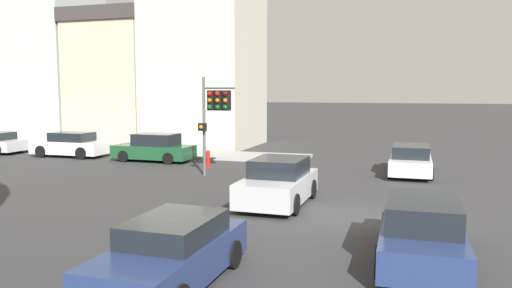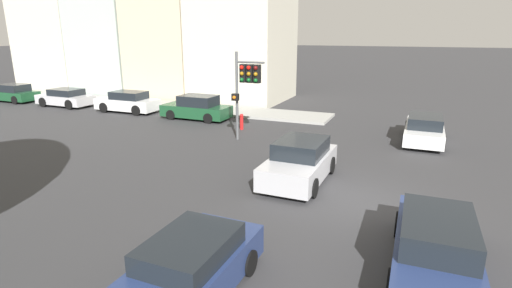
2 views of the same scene
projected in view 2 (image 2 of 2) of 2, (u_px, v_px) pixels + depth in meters
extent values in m
plane|color=#333335|center=(354.00, 201.00, 13.31)|extent=(300.00, 300.00, 0.00)
cube|color=#9E9E99|center=(5.00, 92.00, 36.44)|extent=(3.10, 60.00, 0.17)
cube|color=beige|center=(243.00, 25.00, 31.67)|extent=(7.10, 6.90, 11.94)
cube|color=beige|center=(178.00, 45.00, 34.91)|extent=(7.96, 5.90, 8.61)
cube|color=#ADBCB2|center=(113.00, 28.00, 35.90)|extent=(6.01, 5.98, 11.59)
cube|color=beige|center=(66.00, 26.00, 38.81)|extent=(7.34, 6.71, 11.93)
cylinder|color=#515456|center=(237.00, 97.00, 20.31)|extent=(0.14, 0.14, 4.50)
cylinder|color=#515456|center=(250.00, 62.00, 19.54)|extent=(0.14, 1.51, 0.10)
cube|color=black|center=(243.00, 73.00, 19.83)|extent=(0.31, 0.31, 0.90)
sphere|color=red|center=(242.00, 67.00, 19.59)|extent=(0.20, 0.20, 0.20)
sphere|color=#99660F|center=(242.00, 74.00, 19.67)|extent=(0.20, 0.20, 0.20)
sphere|color=#0F511E|center=(242.00, 80.00, 19.75)|extent=(0.20, 0.20, 0.20)
cube|color=black|center=(250.00, 74.00, 19.69)|extent=(0.31, 0.31, 0.90)
sphere|color=red|center=(249.00, 68.00, 19.44)|extent=(0.20, 0.20, 0.20)
sphere|color=#99660F|center=(249.00, 74.00, 19.52)|extent=(0.20, 0.20, 0.20)
sphere|color=#0F511E|center=(249.00, 80.00, 19.60)|extent=(0.20, 0.20, 0.20)
cube|color=black|center=(257.00, 74.00, 19.54)|extent=(0.31, 0.31, 0.90)
sphere|color=#590F0F|center=(256.00, 68.00, 19.29)|extent=(0.20, 0.20, 0.20)
sphere|color=#99660F|center=(256.00, 74.00, 19.37)|extent=(0.20, 0.20, 0.20)
sphere|color=#0F511E|center=(256.00, 80.00, 19.45)|extent=(0.20, 0.20, 0.20)
cube|color=black|center=(235.00, 97.00, 20.15)|extent=(0.23, 0.36, 0.35)
sphere|color=orange|center=(234.00, 97.00, 20.03)|extent=(0.18, 0.18, 0.18)
cube|color=silver|center=(424.00, 132.00, 20.41)|extent=(4.71, 1.83, 0.64)
cube|color=black|center=(425.00, 121.00, 20.09)|extent=(2.45, 1.60, 0.54)
cylinder|color=black|center=(407.00, 127.00, 22.07)|extent=(0.71, 0.22, 0.71)
cylinder|color=black|center=(441.00, 130.00, 21.44)|extent=(0.71, 0.22, 0.71)
cylinder|color=black|center=(405.00, 140.00, 19.47)|extent=(0.71, 0.22, 0.71)
cylinder|color=black|center=(443.00, 143.00, 18.85)|extent=(0.71, 0.22, 0.71)
cube|color=#B7B7BC|center=(299.00, 166.00, 14.94)|extent=(4.22, 1.97, 0.80)
cube|color=black|center=(301.00, 147.00, 14.90)|extent=(2.20, 1.71, 0.60)
cylinder|color=black|center=(313.00, 188.00, 13.51)|extent=(0.69, 0.23, 0.69)
cylinder|color=black|center=(264.00, 180.00, 14.20)|extent=(0.69, 0.23, 0.69)
cylinder|color=black|center=(331.00, 165.00, 15.81)|extent=(0.69, 0.23, 0.69)
cylinder|color=black|center=(288.00, 160.00, 16.50)|extent=(0.69, 0.23, 0.69)
cube|color=navy|center=(434.00, 251.00, 9.27)|extent=(4.76, 1.82, 0.68)
cube|color=black|center=(438.00, 230.00, 8.93)|extent=(2.48, 1.58, 0.59)
cylinder|color=black|center=(399.00, 225.00, 10.93)|extent=(0.71, 0.23, 0.71)
cylinder|color=black|center=(466.00, 236.00, 10.34)|extent=(0.71, 0.23, 0.71)
cylinder|color=black|center=(392.00, 286.00, 8.30)|extent=(0.71, 0.23, 0.71)
cube|color=navy|center=(187.00, 276.00, 8.31)|extent=(4.23, 1.79, 0.73)
cube|color=black|center=(190.00, 247.00, 8.30)|extent=(2.21, 1.55, 0.45)
cylinder|color=black|center=(248.00, 263.00, 9.22)|extent=(0.62, 0.23, 0.62)
cylinder|color=black|center=(189.00, 248.00, 9.84)|extent=(0.62, 0.23, 0.62)
cube|color=#194728|center=(196.00, 111.00, 25.67)|extent=(1.85, 4.46, 0.72)
cube|color=black|center=(198.00, 100.00, 25.42)|extent=(1.61, 2.33, 0.65)
cylinder|color=black|center=(171.00, 115.00, 25.51)|extent=(0.23, 0.64, 0.63)
cylinder|color=black|center=(185.00, 110.00, 26.99)|extent=(0.23, 0.64, 0.63)
cylinder|color=black|center=(208.00, 118.00, 24.46)|extent=(0.23, 0.64, 0.63)
cylinder|color=black|center=(221.00, 113.00, 25.94)|extent=(0.23, 0.64, 0.63)
cube|color=silver|center=(127.00, 104.00, 27.88)|extent=(1.75, 4.47, 0.74)
cube|color=black|center=(129.00, 95.00, 27.64)|extent=(1.53, 2.33, 0.52)
cylinder|color=black|center=(104.00, 108.00, 27.72)|extent=(0.23, 0.71, 0.71)
cylinder|color=black|center=(120.00, 104.00, 29.15)|extent=(0.23, 0.71, 0.71)
cylinder|color=black|center=(136.00, 110.00, 26.72)|extent=(0.23, 0.71, 0.71)
cylinder|color=black|center=(151.00, 106.00, 28.15)|extent=(0.23, 0.71, 0.71)
cube|color=#B7B7BC|center=(65.00, 99.00, 30.03)|extent=(1.91, 4.30, 0.66)
cube|color=black|center=(66.00, 92.00, 29.81)|extent=(1.66, 2.25, 0.47)
cylinder|color=black|center=(43.00, 102.00, 29.82)|extent=(0.23, 0.72, 0.71)
cylinder|color=black|center=(62.00, 99.00, 31.35)|extent=(0.23, 0.72, 0.71)
cylinder|color=black|center=(69.00, 105.00, 28.80)|extent=(0.23, 0.72, 0.71)
cylinder|color=black|center=(88.00, 101.00, 30.33)|extent=(0.23, 0.72, 0.71)
cube|color=#194728|center=(13.00, 95.00, 32.10)|extent=(1.82, 4.13, 0.66)
cube|color=black|center=(14.00, 88.00, 31.88)|extent=(1.58, 2.16, 0.56)
cylinder|color=black|center=(13.00, 95.00, 33.37)|extent=(0.23, 0.65, 0.65)
cylinder|color=black|center=(15.00, 100.00, 30.94)|extent=(0.23, 0.65, 0.65)
cylinder|color=black|center=(34.00, 97.00, 32.40)|extent=(0.23, 0.65, 0.65)
cylinder|color=red|center=(242.00, 123.00, 22.94)|extent=(0.20, 0.20, 0.75)
sphere|color=red|center=(242.00, 116.00, 22.82)|extent=(0.22, 0.22, 0.22)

